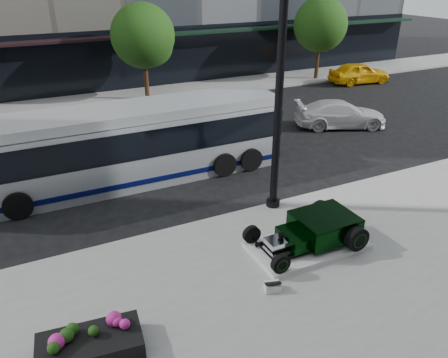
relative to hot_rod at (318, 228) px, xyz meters
name	(u,v)px	position (x,y,z in m)	size (l,w,h in m)	color
ground	(224,187)	(-0.72, 4.82, -0.70)	(120.00, 120.00, 0.00)	black
sidewalk_far	(128,98)	(-0.72, 18.82, -0.64)	(70.00, 4.00, 0.12)	gray
street_trees	(145,38)	(0.43, 17.89, 3.07)	(29.80, 3.80, 5.70)	black
display_plinth	(307,245)	(-0.33, 0.00, -0.50)	(3.40, 1.80, 0.15)	silver
hot_rod	(318,228)	(0.00, 0.00, 0.00)	(3.22, 2.00, 0.81)	black
info_plaque	(272,286)	(-2.26, -1.16, -0.45)	(0.47, 0.40, 0.31)	silver
lamppost	(279,95)	(0.11, 2.62, 3.32)	(0.46, 0.46, 8.43)	black
flower_planter	(90,345)	(-6.80, -1.21, -0.32)	(2.27, 1.32, 0.70)	black
transit_bus	(130,144)	(-3.62, 7.05, 0.79)	(12.12, 2.88, 2.92)	silver
white_sedan	(341,114)	(7.88, 8.52, -0.02)	(1.91, 4.69, 1.36)	silver
yellow_taxi	(359,73)	(15.39, 15.56, 0.05)	(1.77, 4.39, 1.50)	#F8B50B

